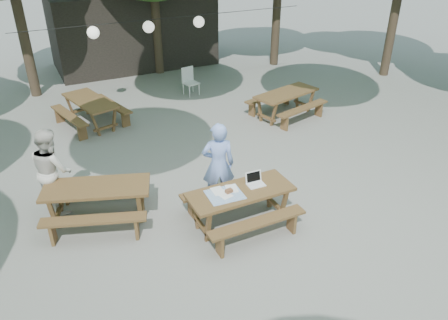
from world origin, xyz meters
TOP-DOWN VIEW (x-y plane):
  - ground at (0.00, 0.00)m, footprint 80.00×80.00m
  - pavilion at (0.50, 10.50)m, footprint 6.00×3.00m
  - main_picnic_table at (-0.69, -0.67)m, footprint 2.00×1.58m
  - picnic_table_nw at (-3.08, 0.67)m, footprint 2.32×2.13m
  - picnic_table_ne at (2.98, 3.34)m, footprint 2.23×2.00m
  - picnic_table_far_w at (-2.29, 5.27)m, footprint 2.00×2.23m
  - woman at (-0.75, 0.15)m, footprint 0.76×0.61m
  - second_person at (-3.75, 1.44)m, footprint 0.86×1.00m
  - plastic_chair at (1.16, 6.27)m, footprint 0.52×0.52m
  - laptop at (-0.34, -0.59)m, footprint 0.34×0.27m
  - tabletop_clutter at (-1.00, -0.66)m, footprint 0.69×0.60m
  - paper_lanterns at (-0.19, 6.00)m, footprint 9.00×0.34m

SIDE VIEW (x-z plane):
  - ground at x=0.00m, z-range 0.00..0.00m
  - plastic_chair at x=1.16m, z-range -0.19..0.71m
  - main_picnic_table at x=-0.69m, z-range 0.01..0.76m
  - picnic_table_nw at x=-3.08m, z-range 0.01..0.76m
  - picnic_table_ne at x=2.98m, z-range 0.01..0.76m
  - picnic_table_far_w at x=-2.29m, z-range 0.01..0.76m
  - tabletop_clutter at x=-1.00m, z-range 0.72..0.80m
  - laptop at x=-0.34m, z-range 0.69..0.93m
  - second_person at x=-3.75m, z-range 0.00..1.75m
  - woman at x=-0.75m, z-range 0.00..1.80m
  - pavilion at x=0.50m, z-range 0.00..2.80m
  - paper_lanterns at x=-0.19m, z-range 2.21..2.59m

